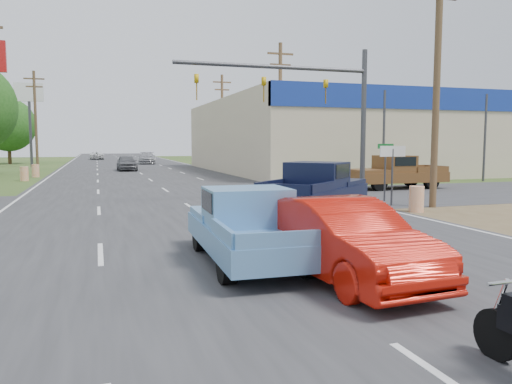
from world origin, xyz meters
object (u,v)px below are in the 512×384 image
object	(u,v)px
distant_car_silver	(147,158)
distant_car_grey	(127,163)
red_convertible	(343,240)
distant_car_white	(97,156)
blue_pickup	(247,225)
navy_pickup	(317,187)
brown_pickup	(394,172)

from	to	relation	value
distant_car_silver	distant_car_grey	bearing A→B (deg)	-96.52
red_convertible	distant_car_white	world-z (taller)	red_convertible
blue_pickup	navy_pickup	xyz separation A→B (m)	(4.86, 6.87, 0.13)
red_convertible	distant_car_silver	world-z (taller)	red_convertible
navy_pickup	distant_car_white	world-z (taller)	navy_pickup
distant_car_white	navy_pickup	bearing A→B (deg)	94.97
red_convertible	brown_pickup	distance (m)	20.35
blue_pickup	distant_car_silver	size ratio (longest dim) A/B	0.97
brown_pickup	distant_car_grey	xyz separation A→B (m)	(-13.62, 24.38, -0.23)
red_convertible	navy_pickup	distance (m)	9.54
brown_pickup	distant_car_white	world-z (taller)	brown_pickup
red_convertible	blue_pickup	xyz separation A→B (m)	(-1.34, 1.99, 0.06)
red_convertible	distant_car_silver	xyz separation A→B (m)	(1.66, 56.57, -0.02)
navy_pickup	distant_car_silver	size ratio (longest dim) A/B	1.11
navy_pickup	distant_car_grey	bearing A→B (deg)	146.93
distant_car_grey	distant_car_white	xyz separation A→B (m)	(-2.73, 35.47, -0.11)
brown_pickup	blue_pickup	bearing A→B (deg)	135.48
red_convertible	blue_pickup	bearing A→B (deg)	119.48
blue_pickup	distant_car_white	size ratio (longest dim) A/B	1.10
blue_pickup	navy_pickup	world-z (taller)	navy_pickup
navy_pickup	blue_pickup	bearing A→B (deg)	-77.63
blue_pickup	distant_car_white	xyz separation A→B (m)	(-3.13, 74.38, -0.20)
blue_pickup	red_convertible	bearing A→B (deg)	-54.35
brown_pickup	distant_car_grey	bearing A→B (deg)	27.00
navy_pickup	distant_car_grey	size ratio (longest dim) A/B	1.31
distant_car_silver	distant_car_white	world-z (taller)	distant_car_silver
red_convertible	navy_pickup	world-z (taller)	navy_pickup
brown_pickup	distant_car_grey	size ratio (longest dim) A/B	1.34
red_convertible	brown_pickup	bearing A→B (deg)	49.87
red_convertible	blue_pickup	size ratio (longest dim) A/B	0.93
distant_car_grey	distant_car_white	bearing A→B (deg)	93.15
brown_pickup	distant_car_silver	distance (m)	41.34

